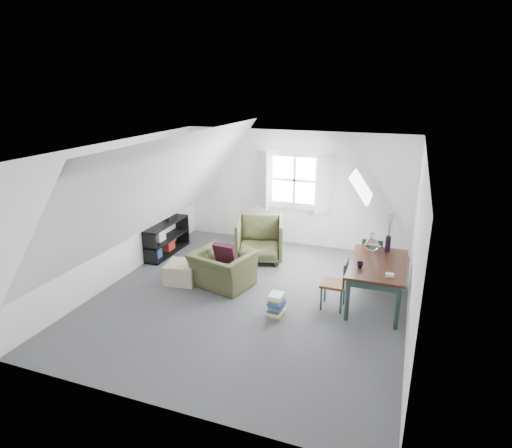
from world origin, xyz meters
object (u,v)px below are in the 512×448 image
at_px(ottoman, 182,272).
at_px(magazine_stack, 276,305).
at_px(dining_table, 378,268).
at_px(dining_chair_far, 372,258).
at_px(dining_chair_near, 336,283).
at_px(armchair_near, 223,286).
at_px(armchair_far, 259,259).
at_px(media_shelf, 164,240).

relative_size(ottoman, magazine_stack, 1.49).
xyz_separation_m(dining_table, dining_chair_far, (-0.16, 0.85, -0.19)).
bearing_deg(dining_chair_near, ottoman, -90.84).
xyz_separation_m(dining_table, dining_chair_near, (-0.60, -0.34, -0.21)).
bearing_deg(ottoman, magazine_stack, -16.26).
height_order(armchair_near, ottoman, ottoman).
height_order(ottoman, dining_chair_far, dining_chair_far).
bearing_deg(magazine_stack, dining_chair_near, 35.59).
xyz_separation_m(dining_chair_far, dining_chair_near, (-0.44, -1.18, -0.02)).
xyz_separation_m(armchair_far, dining_table, (2.40, -1.13, 0.63)).
bearing_deg(media_shelf, armchair_near, -28.97).
bearing_deg(media_shelf, dining_table, -9.69).
bearing_deg(dining_chair_near, armchair_far, -129.93).
distance_m(ottoman, dining_chair_far, 3.43).
bearing_deg(dining_table, armchair_near, -177.55).
bearing_deg(dining_chair_near, armchair_near, -93.17).
xyz_separation_m(ottoman, dining_chair_near, (2.77, -0.00, 0.25)).
distance_m(dining_chair_far, dining_chair_near, 1.26).
bearing_deg(dining_chair_near, dining_table, 118.54).
bearing_deg(media_shelf, dining_chair_near, -15.93).
relative_size(dining_chair_near, magazine_stack, 2.26).
xyz_separation_m(armchair_near, media_shelf, (-1.79, 0.98, 0.31)).
bearing_deg(dining_table, dining_chair_near, -153.75).
xyz_separation_m(dining_table, magazine_stack, (-1.40, -0.91, -0.45)).
bearing_deg(media_shelf, magazine_stack, -28.93).
xyz_separation_m(media_shelf, magazine_stack, (2.99, -1.63, -0.12)).
relative_size(armchair_far, ottoman, 1.75).
relative_size(dining_table, media_shelf, 1.11).
height_order(armchair_far, dining_chair_near, dining_chair_near).
height_order(dining_chair_near, magazine_stack, dining_chair_near).
height_order(armchair_near, dining_table, dining_table).
xyz_separation_m(ottoman, media_shelf, (-1.03, 1.06, 0.13)).
bearing_deg(ottoman, armchair_far, 56.43).
height_order(armchair_far, magazine_stack, armchair_far).
relative_size(ottoman, dining_chair_far, 0.63).
xyz_separation_m(armchair_far, dining_chair_far, (2.24, -0.28, 0.44)).
distance_m(armchair_near, dining_table, 2.69).
relative_size(dining_chair_far, magazine_stack, 2.35).
distance_m(dining_chair_near, magazine_stack, 1.01).
bearing_deg(dining_chair_far, armchair_near, 40.62).
relative_size(armchair_near, armchair_far, 1.04).
distance_m(armchair_far, media_shelf, 2.06).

